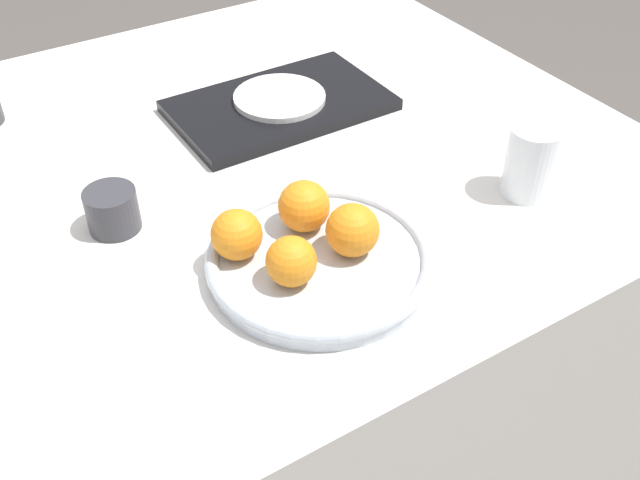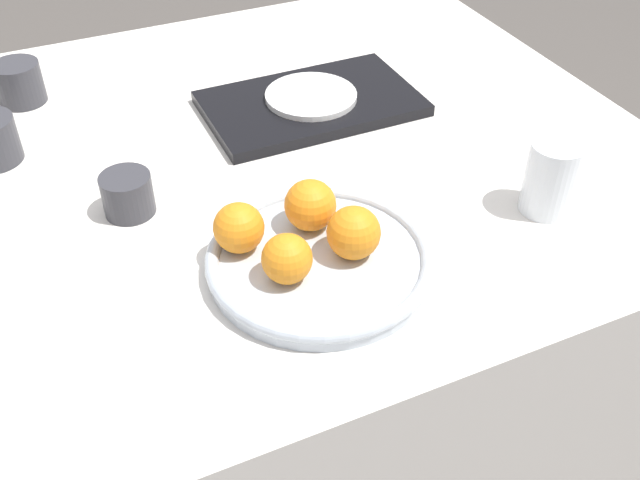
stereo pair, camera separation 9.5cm
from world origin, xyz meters
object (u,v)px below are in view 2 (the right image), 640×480
at_px(cup_0, 19,83).
at_px(orange_1, 310,205).
at_px(orange_2, 354,233).
at_px(fruit_platter, 320,260).
at_px(cup_2, 128,194).
at_px(water_glass, 551,177).
at_px(side_plate, 311,96).
at_px(orange_0, 287,259).
at_px(serving_tray, 311,104).
at_px(orange_3, 239,228).

bearing_deg(cup_0, orange_1, -61.05).
bearing_deg(orange_2, fruit_platter, 164.79).
bearing_deg(orange_1, cup_2, 142.68).
height_order(orange_1, cup_2, orange_1).
bearing_deg(cup_0, cup_2, -76.34).
xyz_separation_m(water_glass, side_plate, (-0.19, 0.40, -0.03)).
relative_size(orange_2, water_glass, 0.64).
distance_m(fruit_platter, cup_0, 0.69).
bearing_deg(orange_0, cup_0, 110.47).
relative_size(orange_0, serving_tray, 0.18).
distance_m(water_glass, serving_tray, 0.45).
height_order(side_plate, cup_0, cup_0).
distance_m(orange_1, orange_2, 0.08).
bearing_deg(cup_2, orange_1, -37.32).
height_order(orange_0, orange_3, orange_3).
height_order(water_glass, serving_tray, water_glass).
height_order(orange_0, side_plate, orange_0).
bearing_deg(serving_tray, cup_0, 152.56).
bearing_deg(side_plate, serving_tray, 0.00).
relative_size(water_glass, side_plate, 0.69).
bearing_deg(orange_3, orange_0, -67.06).
distance_m(orange_0, orange_2, 0.10).
height_order(orange_1, orange_2, same).
bearing_deg(orange_2, cup_2, 135.11).
xyz_separation_m(fruit_platter, orange_0, (-0.05, -0.02, 0.04)).
height_order(water_glass, cup_0, water_glass).
distance_m(orange_1, cup_2, 0.27).
xyz_separation_m(orange_0, cup_2, (-0.14, 0.25, -0.02)).
bearing_deg(orange_1, serving_tray, 65.92).
distance_m(serving_tray, cup_0, 0.51).
xyz_separation_m(orange_2, water_glass, (0.31, -0.00, -0.00)).
height_order(orange_2, cup_0, orange_2).
bearing_deg(water_glass, serving_tray, 115.40).
xyz_separation_m(orange_2, side_plate, (0.12, 0.40, -0.03)).
bearing_deg(orange_3, side_plate, 52.91).
bearing_deg(side_plate, orange_0, -117.64).
relative_size(orange_1, cup_2, 0.97).
bearing_deg(fruit_platter, side_plate, 67.63).
height_order(orange_0, orange_2, orange_2).
distance_m(fruit_platter, orange_0, 0.07).
bearing_deg(serving_tray, fruit_platter, -112.37).
distance_m(orange_0, orange_1, 0.11).
xyz_separation_m(orange_1, water_glass, (0.34, -0.08, -0.00)).
bearing_deg(side_plate, orange_3, -127.09).
distance_m(orange_0, cup_0, 0.69).
height_order(orange_3, water_glass, water_glass).
height_order(water_glass, cup_2, water_glass).
relative_size(orange_1, orange_2, 1.00).
bearing_deg(orange_2, serving_tray, 73.59).
relative_size(fruit_platter, orange_1, 4.25).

